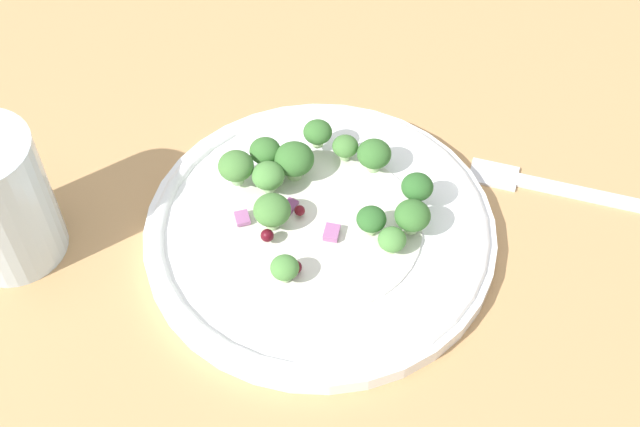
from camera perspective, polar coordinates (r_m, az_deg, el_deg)
ground_plane at (r=61.86cm, az=-2.52°, el=-2.56°), size 180.00×180.00×2.00cm
plate at (r=60.66cm, az=0.00°, el=-1.09°), size 24.93×24.93×1.70cm
dressing_pool at (r=60.31cm, az=0.00°, el=-0.83°), size 14.46×14.46×0.20cm
broccoli_floret_0 at (r=62.66cm, az=3.62°, el=3.95°), size 2.53×2.53×2.56cm
broccoli_floret_1 at (r=58.20cm, az=4.82°, el=-1.77°), size 1.95×1.95×1.98cm
broccoli_floret_2 at (r=56.46cm, az=-2.37°, el=-3.66°), size 1.93×1.93×1.96cm
broccoli_floret_3 at (r=60.26cm, az=6.50°, el=1.74°), size 2.27×2.27×2.30cm
broccoli_floret_4 at (r=58.74cm, az=3.44°, el=-0.41°), size 2.09×2.09×2.11cm
broccoli_floret_5 at (r=63.36cm, az=1.70°, el=4.47°), size 1.95×1.95×1.97cm
broccoli_floret_6 at (r=60.87cm, az=-3.47°, el=2.49°), size 2.35×2.35×2.38cm
broccoli_floret_7 at (r=58.98cm, az=-3.25°, el=0.15°), size 2.63×2.63×2.66cm
broccoli_floret_8 at (r=61.90cm, az=-1.73°, el=3.60°), size 2.91×2.91×2.95cm
broccoli_floret_9 at (r=58.88cm, az=6.18°, el=-0.17°), size 2.51×2.51×2.54cm
broccoli_floret_10 at (r=62.41cm, az=-3.68°, el=4.15°), size 2.30×2.30×2.33cm
broccoli_floret_11 at (r=63.55cm, az=-0.16°, el=5.42°), size 2.16×2.16×2.18cm
broccoli_floret_12 at (r=61.28cm, az=-5.62°, el=3.13°), size 2.58×2.58×2.61cm
cranberry_0 at (r=58.87cm, az=-3.78°, el=-1.30°), size 0.92×0.92×0.92cm
cranberry_1 at (r=60.49cm, az=-1.67°, el=0.42°), size 0.77×0.77×0.77cm
cranberry_2 at (r=57.39cm, az=-1.67°, el=-3.60°), size 0.92×0.92×0.92cm
onion_bit_0 at (r=59.36cm, az=0.78°, el=-1.27°), size 1.54×1.64×0.48cm
onion_bit_1 at (r=60.51cm, az=-5.20°, el=-0.29°), size 1.53×1.46×0.33cm
onion_bit_2 at (r=61.19cm, az=-2.05°, el=0.44°), size 1.10×1.45×0.47cm
onion_bit_3 at (r=63.59cm, az=-1.83°, el=3.06°), size 1.50×1.52×0.45cm
fork at (r=66.53cm, az=16.80°, el=1.41°), size 17.54×9.68×0.50cm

